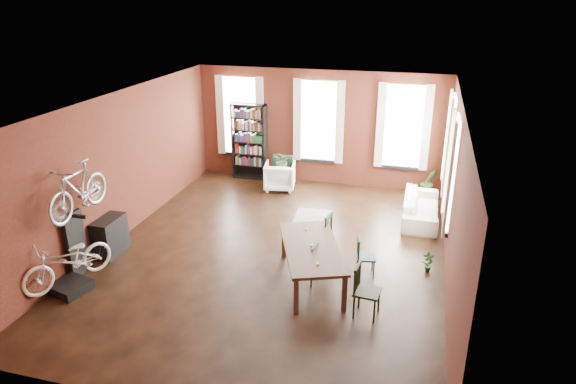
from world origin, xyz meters
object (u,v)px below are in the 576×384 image
(dining_chair_c, at_px, (367,292))
(bookshelf, at_px, (249,142))
(dining_chair_d, at_px, (366,257))
(bike_trainer, at_px, (71,287))
(dining_chair_b, at_px, (320,234))
(dining_table, at_px, (311,264))
(dining_chair_a, at_px, (307,263))
(console_table, at_px, (110,236))
(plant_stand, at_px, (283,180))
(bicycle_floor, at_px, (64,241))
(white_armchair, at_px, (280,175))
(cream_sofa, at_px, (421,203))

(dining_chair_c, distance_m, bookshelf, 7.35)
(dining_chair_d, xyz_separation_m, bike_trainer, (-5.17, -2.02, -0.30))
(dining_chair_b, height_order, bookshelf, bookshelf)
(dining_table, bearing_deg, bike_trainer, 178.14)
(dining_chair_a, bearing_deg, bike_trainer, -64.18)
(console_table, bearing_deg, plant_stand, 61.46)
(bicycle_floor, bearing_deg, plant_stand, 92.28)
(plant_stand, distance_m, bicycle_floor, 6.52)
(bike_trainer, bearing_deg, dining_table, 19.77)
(dining_chair_d, height_order, plant_stand, dining_chair_d)
(dining_table, distance_m, plant_stand, 4.89)
(dining_chair_b, relative_size, console_table, 1.19)
(dining_table, height_order, bike_trainer, dining_table)
(dining_chair_b, height_order, dining_chair_d, dining_chair_b)
(dining_table, bearing_deg, plant_stand, 90.37)
(dining_table, bearing_deg, white_armchair, 91.44)
(dining_table, bearing_deg, dining_chair_b, 71.95)
(dining_chair_a, distance_m, bicycle_floor, 4.39)
(console_table, bearing_deg, dining_chair_a, -0.40)
(dining_chair_a, bearing_deg, console_table, -84.18)
(dining_chair_a, distance_m, dining_chair_b, 1.13)
(white_armchair, height_order, plant_stand, white_armchair)
(dining_chair_d, distance_m, bookshelf, 6.19)
(bookshelf, relative_size, plant_stand, 4.01)
(dining_table, distance_m, bookshelf, 6.05)
(dining_chair_b, distance_m, bookshelf, 5.10)
(dining_chair_d, bearing_deg, cream_sofa, -29.51)
(bookshelf, bearing_deg, dining_chair_b, -54.19)
(dining_chair_a, height_order, console_table, dining_chair_a)
(dining_table, relative_size, bike_trainer, 3.59)
(dining_table, height_order, plant_stand, dining_table)
(bookshelf, relative_size, bike_trainer, 3.60)
(dining_table, distance_m, console_table, 4.31)
(dining_chair_d, height_order, bookshelf, bookshelf)
(dining_chair_b, xyz_separation_m, dining_chair_c, (1.22, -1.90, -0.01))
(white_armchair, xyz_separation_m, plant_stand, (0.09, 0.01, -0.14))
(dining_chair_b, bearing_deg, dining_chair_c, 42.36)
(plant_stand, bearing_deg, white_armchair, -172.42)
(dining_chair_d, distance_m, bike_trainer, 5.56)
(dining_chair_a, height_order, bookshelf, bookshelf)
(dining_table, bearing_deg, dining_chair_d, 6.32)
(dining_chair_a, relative_size, cream_sofa, 0.39)
(bookshelf, relative_size, bicycle_floor, 1.28)
(dining_chair_b, bearing_deg, console_table, -65.84)
(bookshelf, distance_m, plant_stand, 1.59)
(dining_chair_a, bearing_deg, dining_chair_c, 64.03)
(dining_chair_a, relative_size, console_table, 1.00)
(bookshelf, bearing_deg, dining_chair_d, -49.47)
(dining_chair_b, bearing_deg, plant_stand, -143.25)
(white_armchair, xyz_separation_m, console_table, (-2.38, -4.54, -0.02))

